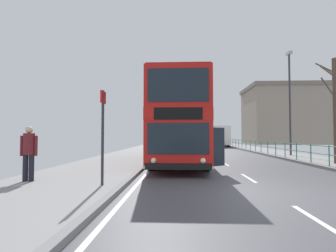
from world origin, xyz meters
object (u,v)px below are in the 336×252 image
object	(u,v)px
background_building_00	(283,115)
bus_stop_sign_near	(103,127)
pedestrian_companion	(29,150)
street_lamp_far_side	(290,95)
double_decker_bus_main	(179,123)
background_bus_far_lane	(216,135)

from	to	relation	value
background_building_00	bus_stop_sign_near	bearing A→B (deg)	-117.64
pedestrian_companion	street_lamp_far_side	world-z (taller)	street_lamp_far_side
bus_stop_sign_near	background_building_00	xyz separation A→B (m)	(22.21, 42.40, 3.68)
double_decker_bus_main	street_lamp_far_side	bearing A→B (deg)	30.48
pedestrian_companion	bus_stop_sign_near	xyz separation A→B (m)	(2.53, -0.52, 0.72)
double_decker_bus_main	street_lamp_far_side	distance (m)	9.86
double_decker_bus_main	street_lamp_far_side	world-z (taller)	street_lamp_far_side
bus_stop_sign_near	street_lamp_far_side	size ratio (longest dim) A/B	0.36
double_decker_bus_main	street_lamp_far_side	xyz separation A→B (m)	(8.26, 4.86, 2.32)
pedestrian_companion	background_building_00	bearing A→B (deg)	59.43
background_bus_far_lane	bus_stop_sign_near	world-z (taller)	same
street_lamp_far_side	background_bus_far_lane	bearing A→B (deg)	97.47
pedestrian_companion	street_lamp_far_side	distance (m)	17.61
double_decker_bus_main	bus_stop_sign_near	world-z (taller)	double_decker_bus_main
background_building_00	street_lamp_far_side	bearing A→B (deg)	-111.03
bus_stop_sign_near	street_lamp_far_side	bearing A→B (deg)	48.59
double_decker_bus_main	pedestrian_companion	bearing A→B (deg)	-126.17
background_bus_far_lane	background_building_00	distance (m)	18.34
pedestrian_companion	bus_stop_sign_near	distance (m)	2.68
street_lamp_far_side	background_building_00	world-z (taller)	background_building_00
double_decker_bus_main	background_bus_far_lane	distance (m)	25.29
bus_stop_sign_near	background_bus_far_lane	bearing A→B (deg)	76.03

